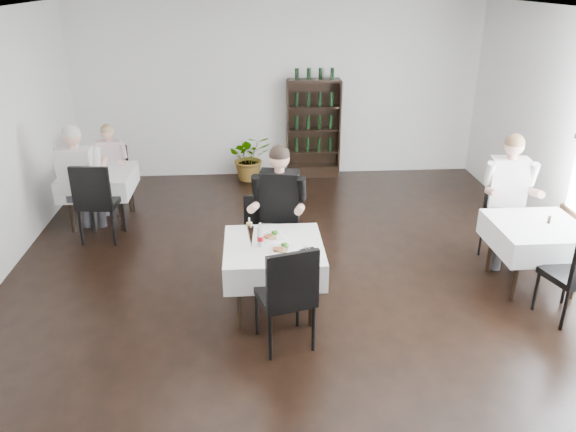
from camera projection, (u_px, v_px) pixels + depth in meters
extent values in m
plane|color=black|center=(301.00, 306.00, 6.17)|extent=(9.00, 9.00, 0.00)
plane|color=white|center=(305.00, 18.00, 4.98)|extent=(9.00, 9.00, 0.00)
plane|color=white|center=(278.00, 91.00, 9.69)|extent=(7.00, 0.00, 7.00)
cube|color=black|center=(313.00, 170.00, 10.12)|extent=(0.90, 0.28, 0.20)
cylinder|color=black|center=(239.00, 298.00, 5.65)|extent=(0.06, 0.06, 0.71)
cylinder|color=black|center=(240.00, 264.00, 6.32)|extent=(0.06, 0.06, 0.71)
cylinder|color=black|center=(311.00, 296.00, 5.70)|extent=(0.06, 0.06, 0.71)
cylinder|color=black|center=(304.00, 262.00, 6.37)|extent=(0.06, 0.06, 0.71)
cube|color=black|center=(274.00, 248.00, 5.86)|extent=(0.85, 0.85, 0.04)
cube|color=white|center=(274.00, 257.00, 5.91)|extent=(1.03, 1.03, 0.30)
cylinder|color=black|center=(70.00, 208.00, 7.81)|extent=(0.06, 0.06, 0.71)
cylinder|color=black|center=(83.00, 191.00, 8.44)|extent=(0.06, 0.06, 0.71)
cylinder|color=black|center=(120.00, 207.00, 7.86)|extent=(0.06, 0.06, 0.71)
cylinder|color=black|center=(129.00, 190.00, 8.48)|extent=(0.06, 0.06, 0.71)
cube|color=black|center=(98.00, 174.00, 8.00)|extent=(0.80, 0.80, 0.04)
cube|color=white|center=(99.00, 182.00, 8.04)|extent=(0.98, 0.98, 0.30)
cylinder|color=black|center=(516.00, 272.00, 6.15)|extent=(0.06, 0.06, 0.71)
cylinder|color=black|center=(491.00, 245.00, 6.77)|extent=(0.06, 0.06, 0.71)
cylinder|color=black|center=(576.00, 270.00, 6.19)|extent=(0.06, 0.06, 0.71)
cylinder|color=black|center=(546.00, 243.00, 6.81)|extent=(0.06, 0.06, 0.71)
cube|color=black|center=(538.00, 228.00, 6.33)|extent=(0.80, 0.80, 0.04)
cube|color=white|center=(536.00, 236.00, 6.37)|extent=(0.98, 0.98, 0.30)
imported|color=#225E20|center=(250.00, 157.00, 9.82)|extent=(0.83, 0.75, 0.82)
cylinder|color=black|center=(248.00, 267.00, 6.54)|extent=(0.03, 0.03, 0.44)
cylinder|color=black|center=(247.00, 252.00, 6.88)|extent=(0.03, 0.03, 0.44)
cylinder|color=black|center=(281.00, 266.00, 6.57)|extent=(0.03, 0.03, 0.44)
cylinder|color=black|center=(278.00, 251.00, 6.92)|extent=(0.03, 0.03, 0.44)
cube|color=black|center=(263.00, 240.00, 6.63)|extent=(0.45, 0.45, 0.07)
cube|color=black|center=(262.00, 214.00, 6.71)|extent=(0.44, 0.06, 0.48)
cylinder|color=black|center=(297.00, 305.00, 5.74)|extent=(0.04, 0.04, 0.50)
cylinder|color=black|center=(314.00, 328.00, 5.36)|extent=(0.04, 0.04, 0.50)
cylinder|color=black|center=(257.00, 313.00, 5.60)|extent=(0.04, 0.04, 0.50)
cylinder|color=black|center=(270.00, 337.00, 5.23)|extent=(0.04, 0.04, 0.50)
cube|color=black|center=(284.00, 295.00, 5.37)|extent=(0.62, 0.62, 0.08)
cube|color=black|center=(293.00, 280.00, 5.05)|extent=(0.50, 0.19, 0.54)
cylinder|color=black|center=(107.00, 201.00, 8.43)|extent=(0.03, 0.03, 0.43)
cylinder|color=black|center=(105.00, 193.00, 8.75)|extent=(0.03, 0.03, 0.43)
cylinder|color=black|center=(133.00, 198.00, 8.55)|extent=(0.03, 0.03, 0.43)
cylinder|color=black|center=(130.00, 190.00, 8.87)|extent=(0.03, 0.03, 0.43)
cube|color=black|center=(117.00, 181.00, 8.55)|extent=(0.53, 0.53, 0.07)
cube|color=black|center=(114.00, 161.00, 8.62)|extent=(0.43, 0.17, 0.47)
cylinder|color=black|center=(123.00, 215.00, 7.86)|extent=(0.04, 0.04, 0.51)
cylinder|color=black|center=(113.00, 228.00, 7.45)|extent=(0.04, 0.04, 0.51)
cylinder|color=black|center=(92.00, 215.00, 7.87)|extent=(0.04, 0.04, 0.51)
cylinder|color=black|center=(81.00, 228.00, 7.47)|extent=(0.04, 0.04, 0.51)
cube|color=black|center=(100.00, 202.00, 7.55)|extent=(0.56, 0.56, 0.08)
cube|color=black|center=(90.00, 187.00, 7.22)|extent=(0.51, 0.11, 0.55)
cylinder|color=black|center=(490.00, 254.00, 6.89)|extent=(0.03, 0.03, 0.40)
cylinder|color=black|center=(480.00, 241.00, 7.21)|extent=(0.03, 0.03, 0.40)
cylinder|color=black|center=(518.00, 253.00, 6.90)|extent=(0.03, 0.03, 0.40)
cylinder|color=black|center=(507.00, 241.00, 7.22)|extent=(0.03, 0.03, 0.40)
cube|color=black|center=(502.00, 231.00, 6.97)|extent=(0.42, 0.42, 0.06)
cube|color=black|center=(499.00, 207.00, 7.04)|extent=(0.40, 0.06, 0.44)
cylinder|color=black|center=(565.00, 285.00, 6.15)|extent=(0.04, 0.04, 0.46)
cylinder|color=black|center=(536.00, 291.00, 6.02)|extent=(0.04, 0.04, 0.46)
cylinder|color=black|center=(564.00, 311.00, 5.68)|extent=(0.04, 0.04, 0.46)
cube|color=black|center=(570.00, 276.00, 5.81)|extent=(0.57, 0.57, 0.07)
cube|color=#3F3E46|center=(268.00, 233.00, 6.44)|extent=(0.24, 0.49, 0.16)
cylinder|color=#3F3E46|center=(266.00, 268.00, 6.40)|extent=(0.12, 0.12, 0.55)
cube|color=#3F3E46|center=(287.00, 234.00, 6.42)|extent=(0.24, 0.49, 0.16)
cylinder|color=#3F3E46|center=(286.00, 269.00, 6.37)|extent=(0.12, 0.12, 0.55)
cube|color=black|center=(280.00, 197.00, 6.47)|extent=(0.49, 0.32, 0.62)
cylinder|color=tan|center=(253.00, 207.00, 6.23)|extent=(0.15, 0.36, 0.17)
cylinder|color=tan|center=(300.00, 209.00, 6.18)|extent=(0.15, 0.36, 0.17)
sphere|color=tan|center=(279.00, 158.00, 6.27)|extent=(0.24, 0.24, 0.24)
sphere|color=black|center=(279.00, 155.00, 6.25)|extent=(0.24, 0.24, 0.24)
cube|color=#3F3E46|center=(105.00, 179.00, 8.45)|extent=(0.15, 0.39, 0.13)
cylinder|color=#3F3E46|center=(106.00, 201.00, 8.42)|extent=(0.10, 0.10, 0.45)
cube|color=#3F3E46|center=(117.00, 179.00, 8.47)|extent=(0.15, 0.39, 0.13)
cylinder|color=#3F3E46|center=(118.00, 201.00, 8.44)|extent=(0.10, 0.10, 0.45)
cube|color=beige|center=(111.00, 157.00, 8.50)|extent=(0.38, 0.22, 0.50)
cylinder|color=tan|center=(93.00, 163.00, 8.26)|extent=(0.09, 0.29, 0.14)
cylinder|color=tan|center=(122.00, 162.00, 8.31)|extent=(0.09, 0.29, 0.14)
sphere|color=tan|center=(107.00, 132.00, 8.33)|extent=(0.19, 0.19, 0.19)
sphere|color=olive|center=(107.00, 130.00, 8.32)|extent=(0.19, 0.19, 0.19)
cube|color=#3F3E46|center=(93.00, 191.00, 7.69)|extent=(0.17, 0.47, 0.15)
cylinder|color=#3F3E46|center=(101.00, 209.00, 8.02)|extent=(0.12, 0.12, 0.54)
cube|color=#3F3E46|center=(77.00, 191.00, 7.68)|extent=(0.17, 0.47, 0.15)
cylinder|color=#3F3E46|center=(85.00, 209.00, 8.01)|extent=(0.12, 0.12, 0.54)
cube|color=silver|center=(77.00, 171.00, 7.35)|extent=(0.45, 0.26, 0.61)
cylinder|color=tan|center=(102.00, 165.00, 7.64)|extent=(0.10, 0.35, 0.17)
cylinder|color=tan|center=(65.00, 166.00, 7.62)|extent=(0.10, 0.35, 0.17)
sphere|color=tan|center=(72.00, 136.00, 7.19)|extent=(0.23, 0.23, 0.23)
sphere|color=beige|center=(71.00, 133.00, 7.17)|extent=(0.23, 0.23, 0.23)
cube|color=#3F3E46|center=(498.00, 216.00, 6.89)|extent=(0.23, 0.49, 0.16)
cylinder|color=#3F3E46|center=(498.00, 249.00, 6.85)|extent=(0.12, 0.12, 0.55)
cube|color=#3F3E46|center=(517.00, 217.00, 6.87)|extent=(0.23, 0.49, 0.16)
cylinder|color=#3F3E46|center=(517.00, 250.00, 6.83)|extent=(0.12, 0.12, 0.55)
cube|color=silver|center=(508.00, 182.00, 6.93)|extent=(0.48, 0.31, 0.62)
cylinder|color=tan|center=(492.00, 192.00, 6.68)|extent=(0.14, 0.36, 0.17)
cylinder|color=tan|center=(536.00, 193.00, 6.64)|extent=(0.14, 0.36, 0.17)
sphere|color=tan|center=(514.00, 146.00, 6.72)|extent=(0.23, 0.23, 0.23)
sphere|color=brown|center=(515.00, 143.00, 6.71)|extent=(0.23, 0.23, 0.23)
cube|color=white|center=(271.00, 237.00, 5.99)|extent=(0.28, 0.28, 0.02)
cube|color=brown|center=(268.00, 236.00, 5.97)|extent=(0.11, 0.11, 0.02)
sphere|color=#32711E|center=(276.00, 233.00, 6.01)|extent=(0.05, 0.05, 0.05)
cube|color=olive|center=(273.00, 238.00, 5.94)|extent=(0.08, 0.06, 0.02)
cube|color=white|center=(281.00, 250.00, 5.71)|extent=(0.27, 0.27, 0.02)
cube|color=brown|center=(278.00, 249.00, 5.68)|extent=(0.10, 0.08, 0.02)
sphere|color=#32711E|center=(286.00, 245.00, 5.73)|extent=(0.06, 0.06, 0.06)
cube|color=olive|center=(283.00, 251.00, 5.65)|extent=(0.11, 0.10, 0.02)
cone|color=black|center=(251.00, 237.00, 5.75)|extent=(0.07, 0.07, 0.23)
cylinder|color=silver|center=(251.00, 224.00, 5.69)|extent=(0.02, 0.02, 0.06)
cone|color=gold|center=(250.00, 233.00, 5.84)|extent=(0.07, 0.07, 0.23)
cylinder|color=silver|center=(249.00, 220.00, 5.78)|extent=(0.02, 0.02, 0.06)
cylinder|color=silver|center=(260.00, 237.00, 5.77)|extent=(0.06, 0.06, 0.21)
cylinder|color=#AC0911|center=(260.00, 238.00, 5.77)|extent=(0.07, 0.07, 0.05)
cylinder|color=silver|center=(260.00, 226.00, 5.72)|extent=(0.03, 0.03, 0.05)
cube|color=black|center=(309.00, 251.00, 5.71)|extent=(0.19, 0.17, 0.01)
cylinder|color=silver|center=(307.00, 250.00, 5.70)|extent=(0.07, 0.16, 0.01)
cylinder|color=silver|center=(311.00, 250.00, 5.71)|extent=(0.08, 0.16, 0.01)
cylinder|color=black|center=(549.00, 220.00, 6.32)|extent=(0.04, 0.04, 0.09)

